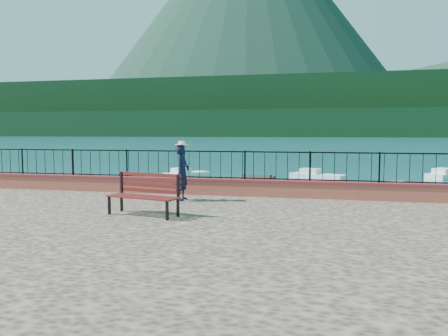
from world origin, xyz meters
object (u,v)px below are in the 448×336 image
at_px(boat_2, 405,189).
at_px(person, 182,173).
at_px(boat_3, 187,173).
at_px(boat_4, 318,174).
at_px(boat_1, 364,198).
at_px(boat_5, 447,173).
at_px(park_bench, 144,203).
at_px(boat_0, 100,193).

bearing_deg(boat_2, person, -139.25).
distance_m(boat_3, boat_4, 9.51).
xyz_separation_m(boat_1, boat_4, (-2.26, 10.84, 0.00)).
relative_size(boat_3, boat_4, 0.88).
xyz_separation_m(person, boat_1, (6.31, 7.45, -1.70)).
height_order(boat_3, boat_5, same).
height_order(person, boat_1, person).
distance_m(person, boat_1, 9.91).
height_order(park_bench, boat_5, park_bench).
relative_size(boat_1, boat_5, 0.96).
bearing_deg(boat_4, boat_2, -34.17).
relative_size(park_bench, boat_0, 0.55).
height_order(boat_0, boat_2, same).
relative_size(person, boat_3, 0.53).
bearing_deg(person, boat_4, -9.64).
bearing_deg(boat_2, boat_4, 111.41).
xyz_separation_m(person, boat_5, (13.30, 21.43, -1.70)).
relative_size(boat_1, boat_4, 1.06).
height_order(boat_2, boat_4, same).
distance_m(park_bench, person, 2.74).
bearing_deg(boat_0, park_bench, -86.11).
bearing_deg(boat_0, boat_5, 7.19).
relative_size(park_bench, boat_1, 0.51).
height_order(person, boat_2, person).
bearing_deg(boat_2, boat_0, -172.77).
distance_m(boat_1, boat_5, 15.63).
bearing_deg(boat_3, boat_2, -75.61).
relative_size(boat_0, boat_2, 1.05).
bearing_deg(boat_5, boat_3, 139.70).
bearing_deg(person, boat_2, -35.13).
xyz_separation_m(boat_0, boat_3, (0.85, 11.29, 0.00)).
xyz_separation_m(boat_4, boat_5, (9.26, 3.14, 0.00)).
distance_m(boat_1, boat_2, 4.34).
bearing_deg(boat_2, boat_1, -134.12).
xyz_separation_m(boat_3, boat_4, (9.47, 0.90, 0.00)).
xyz_separation_m(park_bench, boat_2, (8.84, 13.77, -1.13)).
bearing_deg(park_bench, boat_1, 70.26).
bearing_deg(park_bench, person, 99.02).
bearing_deg(boat_5, boat_4, 146.25).
height_order(boat_4, boat_5, same).
bearing_deg(boat_5, boat_1, -169.07).
height_order(person, boat_4, person).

